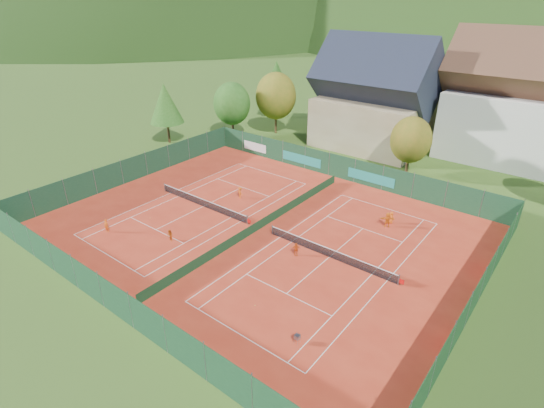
{
  "coord_description": "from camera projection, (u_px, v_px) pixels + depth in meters",
  "views": [
    {
      "loc": [
        23.31,
        -27.79,
        21.16
      ],
      "look_at": [
        0.0,
        2.0,
        2.0
      ],
      "focal_mm": 28.0,
      "sensor_mm": 36.0,
      "label": 1
    }
  ],
  "objects": [
    {
      "name": "player_left_far",
      "position": [
        240.0,
        193.0,
        47.89
      ],
      "size": [
        0.97,
        0.7,
        1.36
      ],
      "primitive_type": "imported",
      "rotation": [
        0.0,
        0.0,
        2.9
      ],
      "color": "#DE5513",
      "rests_on": "ground"
    },
    {
      "name": "ground",
      "position": [
        260.0,
        229.0,
        41.91
      ],
      "size": [
        600.0,
        600.0,
        0.0
      ],
      "primitive_type": "plane",
      "color": "#32541A",
      "rests_on": "ground"
    },
    {
      "name": "tree_center",
      "position": [
        411.0,
        140.0,
        51.93
      ],
      "size": [
        5.01,
        5.01,
        7.6
      ],
      "color": "#4C321B",
      "rests_on": "ground"
    },
    {
      "name": "loose_ball_1",
      "position": [
        255.0,
        305.0,
        31.74
      ],
      "size": [
        0.07,
        0.07,
        0.07
      ],
      "primitive_type": "sphere",
      "color": "#CCD833",
      "rests_on": "ground"
    },
    {
      "name": "court_divider",
      "position": [
        259.0,
        225.0,
        41.68
      ],
      "size": [
        0.03,
        28.8,
        1.0
      ],
      "color": "#12321A",
      "rests_on": "ground"
    },
    {
      "name": "loose_ball_0",
      "position": [
        150.0,
        218.0,
        43.91
      ],
      "size": [
        0.07,
        0.07,
        0.07
      ],
      "primitive_type": "sphere",
      "color": "#CCD833",
      "rests_on": "ground"
    },
    {
      "name": "hotel_block_a",
      "position": [
        530.0,
        108.0,
        55.06
      ],
      "size": [
        21.6,
        11.0,
        17.25
      ],
      "color": "silver",
      "rests_on": "ground"
    },
    {
      "name": "ball_hopper",
      "position": [
        297.0,
        337.0,
        28.16
      ],
      "size": [
        0.34,
        0.34,
        0.8
      ],
      "color": "slate",
      "rests_on": "ground"
    },
    {
      "name": "player_left_near",
      "position": [
        106.0,
        226.0,
        41.16
      ],
      "size": [
        0.57,
        0.44,
        1.37
      ],
      "primitive_type": "imported",
      "rotation": [
        0.0,
        0.0,
        0.25
      ],
      "color": "orange",
      "rests_on": "ground"
    },
    {
      "name": "tennis_net_left",
      "position": [
        204.0,
        203.0,
        45.99
      ],
      "size": [
        13.3,
        0.1,
        1.02
      ],
      "color": "#59595B",
      "rests_on": "ground"
    },
    {
      "name": "loose_ball_3",
      "position": [
        256.0,
        189.0,
        50.4
      ],
      "size": [
        0.07,
        0.07,
        0.07
      ],
      "primitive_type": "sphere",
      "color": "#CCD833",
      "rests_on": "ground"
    },
    {
      "name": "tree_west_back",
      "position": [
        277.0,
        80.0,
        75.94
      ],
      "size": [
        5.6,
        5.6,
        10.0
      ],
      "color": "#412617",
      "rests_on": "ground"
    },
    {
      "name": "clay_pad",
      "position": [
        260.0,
        229.0,
        41.9
      ],
      "size": [
        40.0,
        32.0,
        0.01
      ],
      "primitive_type": "cube",
      "color": "#B82F1B",
      "rests_on": "ground"
    },
    {
      "name": "tree_west_front",
      "position": [
        232.0,
        104.0,
        65.61
      ],
      "size": [
        5.72,
        5.72,
        8.69
      ],
      "color": "#492E1A",
      "rests_on": "ground"
    },
    {
      "name": "player_right_far_a",
      "position": [
        391.0,
        218.0,
        42.72
      ],
      "size": [
        0.69,
        0.53,
        1.27
      ],
      "primitive_type": "imported",
      "rotation": [
        0.0,
        0.0,
        2.91
      ],
      "color": "orange",
      "rests_on": "ground"
    },
    {
      "name": "fence_north",
      "position": [
        338.0,
        167.0,
        52.73
      ],
      "size": [
        40.0,
        0.1,
        3.0
      ],
      "color": "#153C23",
      "rests_on": "ground"
    },
    {
      "name": "court_markings_left",
      "position": [
        203.0,
        206.0,
        46.3
      ],
      "size": [
        11.03,
        23.83,
        0.0
      ],
      "color": "white",
      "rests_on": "ground"
    },
    {
      "name": "fence_south",
      "position": [
        115.0,
        301.0,
        29.99
      ],
      "size": [
        40.0,
        0.04,
        3.0
      ],
      "color": "#163D23",
      "rests_on": "ground"
    },
    {
      "name": "chalet",
      "position": [
        374.0,
        102.0,
        61.64
      ],
      "size": [
        16.2,
        12.0,
        16.0
      ],
      "color": "tan",
      "rests_on": "ground"
    },
    {
      "name": "player_right_near",
      "position": [
        296.0,
        249.0,
        37.5
      ],
      "size": [
        0.78,
        0.73,
        1.29
      ],
      "primitive_type": "imported",
      "rotation": [
        0.0,
        0.0,
        0.71
      ],
      "color": "#D84C13",
      "rests_on": "ground"
    },
    {
      "name": "fence_west",
      "position": [
        134.0,
        168.0,
        52.22
      ],
      "size": [
        0.04,
        32.0,
        3.0
      ],
      "color": "#143721",
      "rests_on": "ground"
    },
    {
      "name": "tree_west_mid",
      "position": [
        276.0,
        96.0,
        67.32
      ],
      "size": [
        6.44,
        6.44,
        9.78
      ],
      "color": "#4D371B",
      "rests_on": "ground"
    },
    {
      "name": "fence_east",
      "position": [
        475.0,
        298.0,
        30.28
      ],
      "size": [
        0.09,
        32.0,
        3.0
      ],
      "color": "#14381A",
      "rests_on": "ground"
    },
    {
      "name": "player_left_mid",
      "position": [
        170.0,
        235.0,
        39.69
      ],
      "size": [
        0.67,
        0.58,
        1.19
      ],
      "primitive_type": "imported",
      "rotation": [
        0.0,
        0.0,
        -0.25
      ],
      "color": "#CA5111",
      "rests_on": "ground"
    },
    {
      "name": "player_right_far_b",
      "position": [
        388.0,
        220.0,
        42.0
      ],
      "size": [
        1.49,
        1.15,
        1.58
      ],
      "primitive_type": "imported",
      "rotation": [
        0.0,
        0.0,
        3.68
      ],
      "color": "orange",
      "rests_on": "ground"
    },
    {
      "name": "court_markings_right",
      "position": [
        329.0,
        257.0,
        37.5
      ],
      "size": [
        11.03,
        23.83,
        0.0
      ],
      "color": "white",
      "rests_on": "ground"
    },
    {
      "name": "loose_ball_2",
      "position": [
        298.0,
        204.0,
        46.72
      ],
      "size": [
        0.07,
        0.07,
        0.07
      ],
      "primitive_type": "sphere",
      "color": "#CCD833",
      "rests_on": "ground"
    },
    {
      "name": "tennis_net_right",
      "position": [
        331.0,
        253.0,
        37.19
      ],
      "size": [
        13.3,
        0.1,
        1.02
      ],
      "color": "#59595B",
      "rests_on": "ground"
    },
    {
      "name": "tree_west_side",
      "position": [
        165.0,
        103.0,
        62.99
      ],
      "size": [
        5.04,
        5.04,
        9.0
      ],
      "color": "#482C19",
      "rests_on": "ground"
    }
  ]
}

